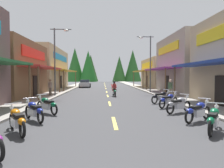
{
  "coord_description": "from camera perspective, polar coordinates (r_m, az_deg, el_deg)",
  "views": [
    {
      "loc": [
        -0.53,
        -0.33,
        2.08
      ],
      "look_at": [
        0.82,
        27.85,
        0.91
      ],
      "focal_mm": 31.95,
      "sensor_mm": 36.0,
      "label": 1
    }
  ],
  "objects": [
    {
      "name": "motorcycle_parked_right_1",
      "position": [
        8.33,
        27.03,
        -8.91
      ],
      "size": [
        1.36,
        1.77,
        1.04
      ],
      "rotation": [
        0.0,
        0.0,
        0.93
      ],
      "color": "black",
      "rests_on": "ground"
    },
    {
      "name": "motorcycle_parked_right_3",
      "position": [
        11.81,
        18.53,
        -5.5
      ],
      "size": [
        1.86,
        1.24,
        1.04
      ],
      "rotation": [
        0.0,
        0.0,
        0.57
      ],
      "color": "black",
      "rests_on": "ground"
    },
    {
      "name": "motorcycle_parked_left_1",
      "position": [
        8.08,
        -25.56,
        -9.24
      ],
      "size": [
        1.32,
        1.8,
        1.04
      ],
      "rotation": [
        0.0,
        0.0,
        2.19
      ],
      "color": "black",
      "rests_on": "ground"
    },
    {
      "name": "pedestrian_browsing",
      "position": [
        18.41,
        16.32,
        -1.01
      ],
      "size": [
        0.5,
        0.41,
        1.76
      ],
      "rotation": [
        0.0,
        0.0,
        2.11
      ],
      "color": "#726659",
      "rests_on": "ground"
    },
    {
      "name": "centerline_dashes",
      "position": [
        31.46,
        -1.76,
        -1.42
      ],
      "size": [
        0.16,
        58.97,
        0.01
      ],
      "color": "#E0C64C",
      "rests_on": "ground"
    },
    {
      "name": "motorcycle_parked_left_3",
      "position": [
        11.59,
        -18.12,
        -5.65
      ],
      "size": [
        1.58,
        1.59,
        1.04
      ],
      "rotation": [
        0.0,
        0.0,
        2.35
      ],
      "color": "black",
      "rests_on": "ground"
    },
    {
      "name": "motorcycle_parked_right_4",
      "position": [
        13.61,
        15.89,
        -4.44
      ],
      "size": [
        1.73,
        1.41,
        1.04
      ],
      "rotation": [
        0.0,
        0.0,
        0.67
      ],
      "color": "black",
      "rests_on": "ground"
    },
    {
      "name": "streetlamp_left",
      "position": [
        20.92,
        -15.31,
        8.6
      ],
      "size": [
        2.08,
        0.3,
        6.83
      ],
      "color": "#474C51",
      "rests_on": "ground"
    },
    {
      "name": "parked_car_curbside",
      "position": [
        36.55,
        -7.73,
        0.16
      ],
      "size": [
        2.23,
        4.38,
        1.4
      ],
      "rotation": [
        0.0,
        0.0,
        1.62
      ],
      "color": "silver",
      "rests_on": "ground"
    },
    {
      "name": "storefront_right_middle",
      "position": [
        26.31,
        23.83,
        5.0
      ],
      "size": [
        9.77,
        9.94,
        6.77
      ],
      "color": "gray",
      "rests_on": "ground"
    },
    {
      "name": "motorcycle_parked_right_2",
      "position": [
        9.91,
        23.39,
        -7.07
      ],
      "size": [
        1.81,
        1.31,
        1.04
      ],
      "rotation": [
        0.0,
        0.0,
        0.61
      ],
      "color": "black",
      "rests_on": "ground"
    },
    {
      "name": "sidewalk_left",
      "position": [
        28.89,
        -13.8,
        -1.71
      ],
      "size": [
        2.32,
        85.9,
        0.12
      ],
      "primitive_type": "cube",
      "color": "gray",
      "rests_on": "ground"
    },
    {
      "name": "streetlamp_right",
      "position": [
        24.88,
        10.28,
        7.74
      ],
      "size": [
        2.08,
        0.3,
        6.91
      ],
      "color": "#474C51",
      "rests_on": "ground"
    },
    {
      "name": "rider_cruising_lead",
      "position": [
        20.22,
        0.62,
        -1.68
      ],
      "size": [
        0.6,
        2.14,
        1.57
      ],
      "rotation": [
        0.0,
        0.0,
        1.64
      ],
      "color": "black",
      "rests_on": "ground"
    },
    {
      "name": "pedestrian_by_shop",
      "position": [
        21.04,
        -17.25,
        -0.67
      ],
      "size": [
        0.5,
        0.41,
        1.73
      ],
      "rotation": [
        0.0,
        0.0,
        4.16
      ],
      "color": "#726659",
      "rests_on": "ground"
    },
    {
      "name": "motorcycle_parked_right_5",
      "position": [
        15.6,
        13.93,
        -3.56
      ],
      "size": [
        1.88,
        1.19,
        1.04
      ],
      "rotation": [
        0.0,
        0.0,
        0.54
      ],
      "color": "black",
      "rests_on": "ground"
    },
    {
      "name": "storefront_left_far",
      "position": [
        34.14,
        -21.24,
        4.05
      ],
      "size": [
        10.06,
        13.42,
        6.36
      ],
      "color": "tan",
      "rests_on": "ground"
    },
    {
      "name": "storefront_right_far",
      "position": [
        36.35,
        15.31,
        2.98
      ],
      "size": [
        8.84,
        10.43,
        5.04
      ],
      "color": "tan",
      "rests_on": "ground"
    },
    {
      "name": "sidewalk_right",
      "position": [
        29.11,
        10.4,
        -1.65
      ],
      "size": [
        2.32,
        85.9,
        0.12
      ],
      "primitive_type": "cube",
      "color": "gray",
      "rests_on": "ground"
    },
    {
      "name": "motorcycle_parked_left_2",
      "position": [
        9.9,
        -21.42,
        -7.05
      ],
      "size": [
        1.43,
        1.72,
        1.04
      ],
      "rotation": [
        0.0,
        0.0,
        2.26
      ],
      "color": "black",
      "rests_on": "ground"
    },
    {
      "name": "ground",
      "position": [
        28.36,
        -1.66,
        -1.94
      ],
      "size": [
        9.84,
        85.9,
        0.1
      ],
      "primitive_type": "cube",
      "color": "#38383A"
    },
    {
      "name": "treeline_backdrop",
      "position": [
        72.76,
        -3.52,
        5.08
      ],
      "size": [
        27.6,
        10.69,
        12.07
      ],
      "color": "#206523",
      "rests_on": "ground"
    }
  ]
}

